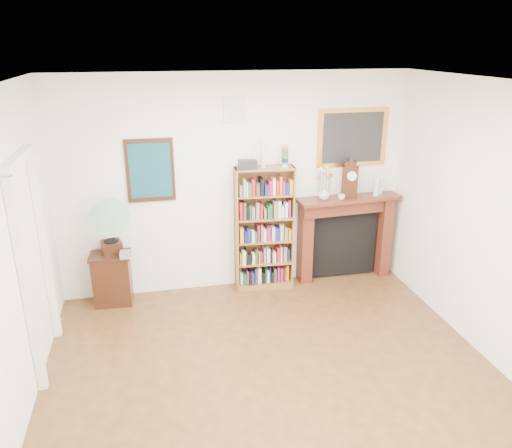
{
  "coord_description": "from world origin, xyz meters",
  "views": [
    {
      "loc": [
        -1.06,
        -3.57,
        3.13
      ],
      "look_at": [
        0.07,
        1.6,
        1.18
      ],
      "focal_mm": 35.0,
      "sensor_mm": 36.0,
      "label": 1
    }
  ],
  "objects_px": {
    "bookshelf": "(265,222)",
    "fireplace": "(345,230)",
    "bottle_right": "(380,187)",
    "mantel_clock": "(350,180)",
    "side_cabinet": "(112,279)",
    "bottle_left": "(376,187)",
    "teacup": "(342,197)",
    "flower_vase": "(324,193)",
    "gramophone": "(108,223)",
    "cd_stack": "(125,254)"
  },
  "relations": [
    {
      "from": "fireplace",
      "to": "gramophone",
      "type": "height_order",
      "value": "gramophone"
    },
    {
      "from": "fireplace",
      "to": "bookshelf",
      "type": "bearing_deg",
      "value": 178.29
    },
    {
      "from": "bookshelf",
      "to": "teacup",
      "type": "xyz_separation_m",
      "value": [
        1.01,
        -0.09,
        0.31
      ]
    },
    {
      "from": "fireplace",
      "to": "cd_stack",
      "type": "relative_size",
      "value": 11.9
    },
    {
      "from": "bottle_left",
      "to": "side_cabinet",
      "type": "bearing_deg",
      "value": -179.61
    },
    {
      "from": "cd_stack",
      "to": "bottle_left",
      "type": "height_order",
      "value": "bottle_left"
    },
    {
      "from": "teacup",
      "to": "flower_vase",
      "type": "bearing_deg",
      "value": 163.21
    },
    {
      "from": "side_cabinet",
      "to": "bookshelf",
      "type": "bearing_deg",
      "value": 4.31
    },
    {
      "from": "side_cabinet",
      "to": "cd_stack",
      "type": "xyz_separation_m",
      "value": [
        0.19,
        -0.14,
        0.37
      ]
    },
    {
      "from": "gramophone",
      "to": "mantel_clock",
      "type": "distance_m",
      "value": 3.09
    },
    {
      "from": "gramophone",
      "to": "cd_stack",
      "type": "bearing_deg",
      "value": -42.14
    },
    {
      "from": "bookshelf",
      "to": "bottle_right",
      "type": "bearing_deg",
      "value": 5.64
    },
    {
      "from": "teacup",
      "to": "bottle_right",
      "type": "height_order",
      "value": "bottle_right"
    },
    {
      "from": "gramophone",
      "to": "bottle_right",
      "type": "distance_m",
      "value": 3.54
    },
    {
      "from": "cd_stack",
      "to": "flower_vase",
      "type": "distance_m",
      "value": 2.62
    },
    {
      "from": "fireplace",
      "to": "bottle_left",
      "type": "xyz_separation_m",
      "value": [
        0.37,
        -0.07,
        0.61
      ]
    },
    {
      "from": "teacup",
      "to": "gramophone",
      "type": "bearing_deg",
      "value": -179.79
    },
    {
      "from": "side_cabinet",
      "to": "bottle_right",
      "type": "relative_size",
      "value": 3.34
    },
    {
      "from": "fireplace",
      "to": "bottle_right",
      "type": "distance_m",
      "value": 0.74
    },
    {
      "from": "fireplace",
      "to": "teacup",
      "type": "xyz_separation_m",
      "value": [
        -0.14,
        -0.14,
        0.52
      ]
    },
    {
      "from": "bookshelf",
      "to": "flower_vase",
      "type": "bearing_deg",
      "value": 2.76
    },
    {
      "from": "mantel_clock",
      "to": "teacup",
      "type": "distance_m",
      "value": 0.25
    },
    {
      "from": "flower_vase",
      "to": "bottle_left",
      "type": "xyz_separation_m",
      "value": [
        0.73,
        0.01,
        0.04
      ]
    },
    {
      "from": "gramophone",
      "to": "side_cabinet",
      "type": "bearing_deg",
      "value": 99.62
    },
    {
      "from": "mantel_clock",
      "to": "bottle_right",
      "type": "bearing_deg",
      "value": 28.37
    },
    {
      "from": "gramophone",
      "to": "bottle_right",
      "type": "height_order",
      "value": "gramophone"
    },
    {
      "from": "mantel_clock",
      "to": "cd_stack",
      "type": "bearing_deg",
      "value": -153.29
    },
    {
      "from": "bookshelf",
      "to": "mantel_clock",
      "type": "relative_size",
      "value": 3.92
    },
    {
      "from": "side_cabinet",
      "to": "fireplace",
      "type": "height_order",
      "value": "fireplace"
    },
    {
      "from": "gramophone",
      "to": "bottle_left",
      "type": "relative_size",
      "value": 3.16
    },
    {
      "from": "mantel_clock",
      "to": "flower_vase",
      "type": "xyz_separation_m",
      "value": [
        -0.35,
        -0.01,
        -0.15
      ]
    },
    {
      "from": "gramophone",
      "to": "bottle_left",
      "type": "distance_m",
      "value": 3.46
    },
    {
      "from": "fireplace",
      "to": "gramophone",
      "type": "distance_m",
      "value": 3.11
    },
    {
      "from": "side_cabinet",
      "to": "mantel_clock",
      "type": "distance_m",
      "value": 3.29
    },
    {
      "from": "bottle_left",
      "to": "bottle_right",
      "type": "relative_size",
      "value": 1.2
    },
    {
      "from": "gramophone",
      "to": "bottle_left",
      "type": "bearing_deg",
      "value": -13.79
    },
    {
      "from": "cd_stack",
      "to": "teacup",
      "type": "xyz_separation_m",
      "value": [
        2.78,
        0.09,
        0.52
      ]
    },
    {
      "from": "bottle_left",
      "to": "bookshelf",
      "type": "bearing_deg",
      "value": 179.31
    },
    {
      "from": "bookshelf",
      "to": "mantel_clock",
      "type": "distance_m",
      "value": 1.25
    },
    {
      "from": "teacup",
      "to": "bookshelf",
      "type": "bearing_deg",
      "value": 174.76
    },
    {
      "from": "flower_vase",
      "to": "teacup",
      "type": "relative_size",
      "value": 1.77
    },
    {
      "from": "cd_stack",
      "to": "flower_vase",
      "type": "bearing_deg",
      "value": 3.6
    },
    {
      "from": "bookshelf",
      "to": "fireplace",
      "type": "xyz_separation_m",
      "value": [
        1.15,
        0.05,
        -0.22
      ]
    },
    {
      "from": "flower_vase",
      "to": "bottle_left",
      "type": "height_order",
      "value": "bottle_left"
    },
    {
      "from": "mantel_clock",
      "to": "side_cabinet",
      "type": "bearing_deg",
      "value": -156.17
    },
    {
      "from": "side_cabinet",
      "to": "cd_stack",
      "type": "bearing_deg",
      "value": -33.75
    },
    {
      "from": "bookshelf",
      "to": "bottle_right",
      "type": "distance_m",
      "value": 1.64
    },
    {
      "from": "teacup",
      "to": "bottle_left",
      "type": "height_order",
      "value": "bottle_left"
    },
    {
      "from": "flower_vase",
      "to": "bottle_left",
      "type": "relative_size",
      "value": 0.67
    },
    {
      "from": "mantel_clock",
      "to": "bottle_right",
      "type": "relative_size",
      "value": 2.42
    }
  ]
}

